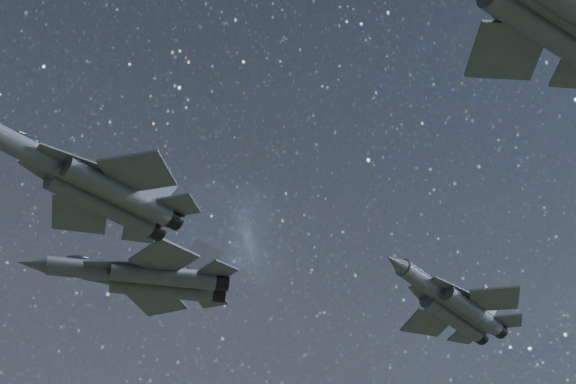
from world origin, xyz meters
TOP-DOWN VIEW (x-y plane):
  - jet_lead at (-12.07, 4.37)m, footprint 17.74×12.21m
  - jet_left at (-3.14, 14.63)m, footprint 17.20×11.38m
  - jet_right at (2.45, -23.36)m, footprint 18.86×13.34m
  - jet_slot at (20.10, 4.29)m, footprint 16.52×11.13m

SIDE VIEW (x-z plane):
  - jet_lead at x=-12.07m, z-range 154.34..158.79m
  - jet_slot at x=20.10m, z-range 155.00..159.17m
  - jet_left at x=-3.14m, z-range 155.17..159.56m
  - jet_right at x=2.45m, z-range 155.62..160.40m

